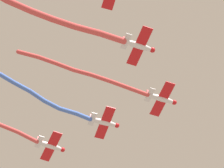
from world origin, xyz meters
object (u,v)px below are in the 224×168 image
at_px(airplane_lead, 162,99).
at_px(airplane_left_wing, 105,122).
at_px(airplane_slot, 51,146).
at_px(airplane_right_wing, 139,46).

bearing_deg(airplane_lead, airplane_left_wing, 132.44).
bearing_deg(airplane_lead, airplane_slot, 132.41).
relative_size(airplane_lead, airplane_slot, 1.00).
xyz_separation_m(airplane_lead, airplane_right_wing, (8.50, 5.26, 0.30)).
distance_m(airplane_left_wing, airplane_right_wing, 14.85).
bearing_deg(airplane_slot, airplane_left_wing, -51.82).
xyz_separation_m(airplane_lead, airplane_left_wing, (4.34, -9.00, 0.00)).
height_order(airplane_right_wing, airplane_slot, airplane_right_wing).
height_order(airplane_lead, airplane_slot, airplane_lead).
bearing_deg(airplane_right_wing, airplane_left_wing, 90.08).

